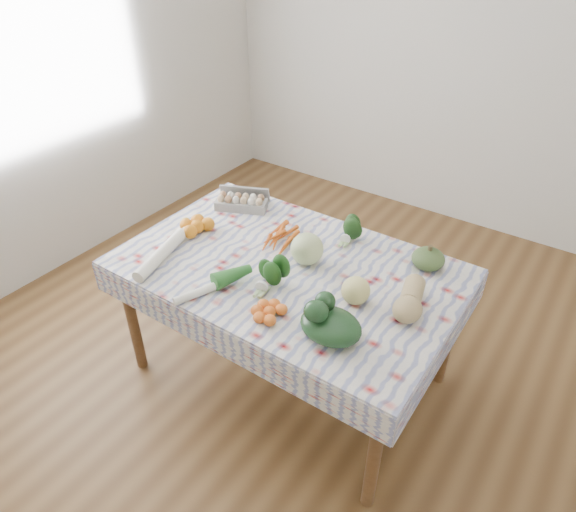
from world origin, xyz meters
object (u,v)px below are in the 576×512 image
object	(u,v)px
kabocha_squash	(428,259)
butternut_squash	(411,298)
grapefruit	(356,291)
dining_table	(288,279)
cabbage	(307,249)
egg_carton	(241,203)

from	to	relation	value
kabocha_squash	butternut_squash	bearing A→B (deg)	-80.98
grapefruit	dining_table	bearing A→B (deg)	171.77
dining_table	butternut_squash	xyz separation A→B (m)	(0.63, 0.03, 0.15)
dining_table	grapefruit	world-z (taller)	grapefruit
kabocha_squash	butternut_squash	world-z (taller)	butternut_squash
dining_table	cabbage	bearing A→B (deg)	50.76
egg_carton	kabocha_squash	bearing A→B (deg)	-20.95
kabocha_squash	grapefruit	bearing A→B (deg)	-111.04
egg_carton	dining_table	bearing A→B (deg)	-53.93
cabbage	butternut_squash	world-z (taller)	cabbage
cabbage	grapefruit	xyz separation A→B (m)	(0.34, -0.13, -0.02)
kabocha_squash	egg_carton	bearing A→B (deg)	-176.71
kabocha_squash	cabbage	xyz separation A→B (m)	(-0.51, -0.30, 0.03)
dining_table	cabbage	xyz separation A→B (m)	(0.06, 0.08, 0.17)
dining_table	butternut_squash	distance (m)	0.65
dining_table	kabocha_squash	bearing A→B (deg)	33.23
cabbage	kabocha_squash	bearing A→B (deg)	30.40
kabocha_squash	dining_table	bearing A→B (deg)	-146.77
egg_carton	grapefruit	distance (m)	1.02
egg_carton	butternut_squash	world-z (taller)	butternut_squash
egg_carton	kabocha_squash	xyz separation A→B (m)	(1.12, 0.06, 0.01)
kabocha_squash	cabbage	distance (m)	0.59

